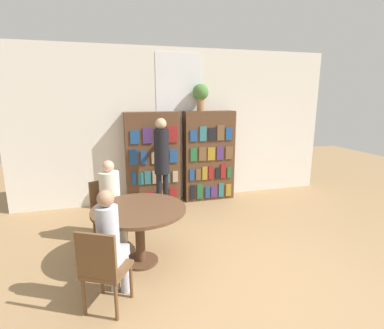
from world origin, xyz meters
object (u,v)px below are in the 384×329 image
at_px(chair_near_camera, 103,267).
at_px(seated_reader_left, 111,197).
at_px(librarian_standing, 162,157).
at_px(flower_vase, 201,94).
at_px(bookshelf_left, 153,159).
at_px(reading_table, 139,217).
at_px(chair_left_side, 107,207).
at_px(seated_reader_right, 111,241).
at_px(bookshelf_right, 209,156).

bearing_deg(chair_near_camera, seated_reader_left, 113.90).
xyz_separation_m(seated_reader_left, librarian_standing, (0.91, 0.95, 0.35)).
relative_size(flower_vase, librarian_standing, 0.30).
xyz_separation_m(bookshelf_left, seated_reader_left, (-0.82, -1.45, -0.21)).
relative_size(reading_table, chair_left_side, 1.33).
relative_size(reading_table, seated_reader_right, 0.96).
distance_m(bookshelf_right, flower_vase, 1.25).
distance_m(flower_vase, seated_reader_right, 3.63).
height_order(reading_table, librarian_standing, librarian_standing).
bearing_deg(bookshelf_left, seated_reader_right, -107.13).
bearing_deg(seated_reader_right, bookshelf_left, 101.54).
height_order(chair_near_camera, librarian_standing, librarian_standing).
bearing_deg(flower_vase, chair_left_side, -145.14).
height_order(chair_near_camera, seated_reader_right, seated_reader_right).
bearing_deg(seated_reader_right, flower_vase, 85.43).
distance_m(chair_near_camera, seated_reader_left, 1.50).
height_order(seated_reader_right, librarian_standing, librarian_standing).
height_order(bookshelf_right, chair_left_side, bookshelf_right).
xyz_separation_m(chair_left_side, seated_reader_right, (0.04, -1.48, 0.18)).
bearing_deg(chair_near_camera, bookshelf_left, 100.84).
bearing_deg(bookshelf_right, flower_vase, 178.45).
bearing_deg(seated_reader_left, reading_table, 90.00).
height_order(chair_left_side, librarian_standing, librarian_standing).
relative_size(bookshelf_right, flower_vase, 3.48).
relative_size(chair_left_side, seated_reader_left, 0.72).
xyz_separation_m(flower_vase, seated_reader_right, (-1.82, -2.78, -1.46)).
bearing_deg(librarian_standing, reading_table, -109.92).
relative_size(chair_left_side, librarian_standing, 0.51).
height_order(flower_vase, seated_reader_right, flower_vase).
bearing_deg(bookshelf_right, chair_near_camera, -125.43).
xyz_separation_m(bookshelf_left, librarian_standing, (0.09, -0.50, 0.14)).
bearing_deg(chair_near_camera, seated_reader_right, 90.00).
xyz_separation_m(bookshelf_left, chair_left_side, (-0.90, -1.29, -0.41)).
bearing_deg(chair_left_side, bookshelf_left, -150.08).
xyz_separation_m(flower_vase, chair_left_side, (-1.86, -1.30, -1.64)).
distance_m(bookshelf_right, librarian_standing, 1.18).
xyz_separation_m(bookshelf_right, chair_left_side, (-2.04, -1.29, -0.41)).
relative_size(bookshelf_right, reading_table, 1.54).
relative_size(bookshelf_left, reading_table, 1.54).
relative_size(flower_vase, chair_left_side, 0.59).
relative_size(chair_near_camera, librarian_standing, 0.51).
bearing_deg(seated_reader_left, chair_left_side, -90.00).
distance_m(bookshelf_right, seated_reader_left, 2.45).
distance_m(flower_vase, chair_near_camera, 3.87).
bearing_deg(chair_left_side, chair_near_camera, 63.00).
height_order(seated_reader_left, seated_reader_right, seated_reader_right).
distance_m(reading_table, seated_reader_right, 0.74).
distance_m(reading_table, librarian_standing, 1.78).
bearing_deg(reading_table, bookshelf_left, 76.73).
bearing_deg(librarian_standing, seated_reader_left, -133.66).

